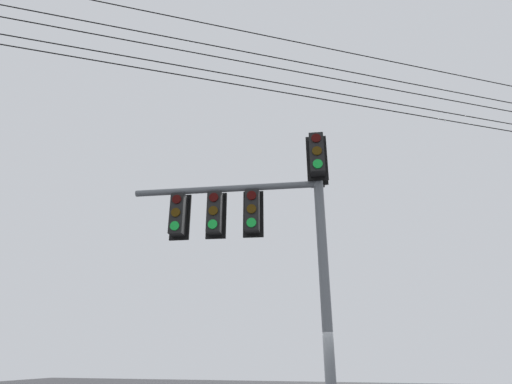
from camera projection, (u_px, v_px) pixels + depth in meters
name	position (u px, v px, depth m)	size (l,w,h in m)	color
signal_mast_assembly	(271.00, 221.00, 8.43)	(1.04, 4.28, 6.55)	slate
overhead_wire_span	(257.00, 64.00, 9.32)	(14.94, 25.57, 1.65)	black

